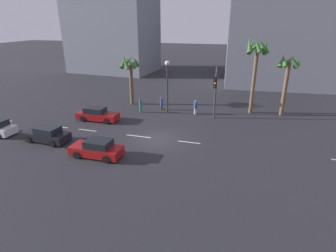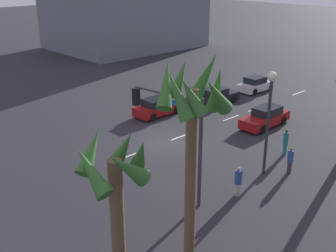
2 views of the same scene
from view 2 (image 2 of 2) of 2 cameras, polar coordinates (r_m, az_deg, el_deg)
name	(u,v)px [view 2 (image 2 of 2)]	position (r m, az deg, el deg)	size (l,w,h in m)	color
ground_plane	(165,142)	(29.64, -0.38, -2.25)	(220.00, 220.00, 0.00)	#28282D
lane_stripe_0	(299,93)	(43.29, 17.31, 4.32)	(2.26, 0.14, 0.01)	silver
lane_stripe_1	(257,108)	(37.55, 11.97, 2.36)	(2.53, 0.14, 0.01)	silver
lane_stripe_2	(231,118)	(34.78, 8.57, 1.09)	(2.05, 0.14, 0.01)	silver
lane_stripe_3	(184,136)	(30.83, 2.13, -1.31)	(2.51, 0.14, 0.01)	silver
lane_stripe_4	(131,155)	(27.78, -5.08, -3.97)	(2.09, 0.14, 0.01)	silver
car_0	(158,107)	(34.92, -1.41, 2.56)	(4.26, 1.86, 1.47)	maroon
car_1	(216,96)	(38.13, 6.59, 4.00)	(4.38, 2.01, 1.44)	black
car_2	(256,84)	(42.69, 11.85, 5.53)	(4.13, 1.91, 1.47)	silver
car_3	(265,117)	(33.39, 13.06, 1.15)	(4.65, 1.83, 1.48)	maroon
traffic_signal	(175,127)	(21.42, 0.96, -0.12)	(0.65, 4.80, 5.82)	#38383D
streetlamp	(270,104)	(24.46, 13.62, 2.93)	(0.56, 0.56, 6.21)	#2D2D33
pedestrian_0	(238,181)	(22.98, 9.49, -7.34)	(0.51, 0.51, 1.70)	#B2A58C
pedestrian_1	(286,141)	(28.47, 15.66, -2.00)	(0.46, 0.46, 1.78)	#1E7266
pedestrian_2	(290,160)	(26.06, 16.24, -4.42)	(0.41, 0.41, 1.66)	#333338
palm_tree_0	(193,117)	(14.76, 3.42, 1.27)	(2.72, 2.81, 8.91)	brown
palm_tree_1	(116,191)	(13.19, -7.10, -8.80)	(2.41, 2.36, 7.10)	brown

